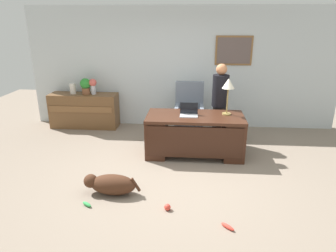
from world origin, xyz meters
name	(u,v)px	position (x,y,z in m)	size (l,w,h in m)	color
ground_plane	(174,176)	(0.00, 0.00, 0.00)	(12.00, 12.00, 0.00)	gray
back_wall	(182,68)	(0.01, 2.60, 1.35)	(7.00, 0.16, 2.70)	silver
desk	(195,134)	(0.32, 0.86, 0.41)	(1.76, 0.84, 0.76)	#422316
credenza	(85,110)	(-2.24, 2.25, 0.39)	(1.54, 0.50, 0.79)	brown
armchair	(189,113)	(0.20, 1.90, 0.51)	(0.60, 0.59, 1.15)	slate
person_standing	(220,103)	(0.80, 1.53, 0.82)	(0.32, 0.32, 1.60)	#262323
dog_lying	(111,184)	(-0.88, -0.60, 0.15)	(0.84, 0.32, 0.30)	#472819
laptop	(189,112)	(0.20, 0.88, 0.81)	(0.32, 0.22, 0.22)	#B2B5BA
desk_lamp	(228,86)	(0.89, 1.00, 1.29)	(0.22, 0.22, 0.66)	#9E8447
vase_with_flowers	(93,85)	(-1.99, 2.25, 1.00)	(0.17, 0.17, 0.35)	silver
vase_empty	(73,89)	(-2.47, 2.25, 0.91)	(0.13, 0.13, 0.24)	silver
potted_plant	(86,85)	(-2.16, 2.25, 0.99)	(0.24, 0.24, 0.36)	brown
dog_toy_ball	(167,207)	(-0.03, -0.94, 0.04)	(0.09, 0.09, 0.09)	#E53F33
dog_toy_bone	(228,227)	(0.73, -1.26, 0.03)	(0.19, 0.05, 0.05)	#E53F33
dog_toy_plush	(87,204)	(-1.13, -0.93, 0.03)	(0.17, 0.05, 0.05)	green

